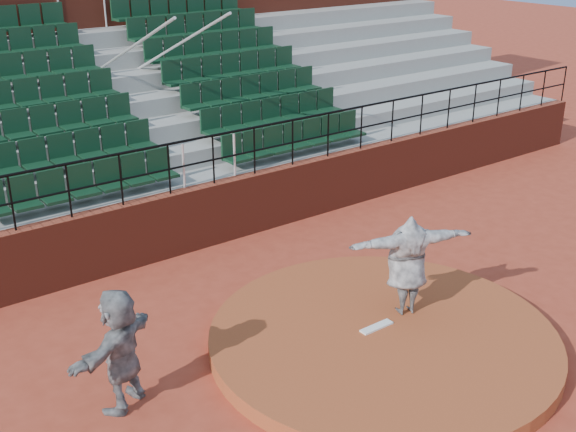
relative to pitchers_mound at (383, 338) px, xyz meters
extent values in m
plane|color=#A53A25|center=(0.00, 0.00, -0.12)|extent=(90.00, 90.00, 0.00)
cylinder|color=#A04623|center=(0.00, 0.00, 0.00)|extent=(5.50, 5.50, 0.25)
cube|color=white|center=(0.00, 0.15, 0.14)|extent=(0.60, 0.15, 0.03)
cube|color=maroon|center=(0.00, 5.00, 0.53)|extent=(24.00, 0.30, 1.30)
cylinder|color=black|center=(0.00, 5.00, 2.17)|extent=(24.00, 0.05, 0.05)
cylinder|color=black|center=(0.00, 5.00, 1.68)|extent=(24.00, 0.04, 0.04)
cylinder|color=black|center=(-4.00, 5.00, 1.67)|extent=(0.04, 0.04, 1.00)
cylinder|color=black|center=(-3.00, 5.00, 1.67)|extent=(0.04, 0.04, 1.00)
cylinder|color=black|center=(-2.00, 5.00, 1.67)|extent=(0.04, 0.04, 1.00)
cylinder|color=black|center=(-1.00, 5.00, 1.67)|extent=(0.04, 0.04, 1.00)
cylinder|color=black|center=(0.00, 5.00, 1.67)|extent=(0.04, 0.04, 1.00)
cylinder|color=black|center=(1.00, 5.00, 1.67)|extent=(0.04, 0.04, 1.00)
cylinder|color=black|center=(2.00, 5.00, 1.67)|extent=(0.04, 0.04, 1.00)
cylinder|color=black|center=(3.00, 5.00, 1.67)|extent=(0.04, 0.04, 1.00)
cylinder|color=black|center=(4.00, 5.00, 1.67)|extent=(0.04, 0.04, 1.00)
cylinder|color=black|center=(5.00, 5.00, 1.67)|extent=(0.04, 0.04, 1.00)
cylinder|color=black|center=(6.00, 5.00, 1.67)|extent=(0.04, 0.04, 1.00)
cylinder|color=black|center=(7.00, 5.00, 1.67)|extent=(0.04, 0.04, 1.00)
cylinder|color=black|center=(8.00, 5.00, 1.67)|extent=(0.04, 0.04, 1.00)
cylinder|color=black|center=(9.00, 5.00, 1.67)|extent=(0.04, 0.04, 1.00)
cylinder|color=black|center=(10.00, 5.00, 1.67)|extent=(0.04, 0.04, 1.00)
cylinder|color=black|center=(11.00, 5.00, 1.67)|extent=(0.04, 0.04, 1.00)
cylinder|color=black|center=(12.00, 5.00, 1.67)|extent=(0.04, 0.04, 1.00)
cube|color=gray|center=(0.00, 5.58, 0.53)|extent=(24.00, 0.85, 1.30)
cube|color=#11331E|center=(-2.53, 5.59, 1.54)|extent=(3.85, 0.48, 0.72)
cube|color=#11331E|center=(2.53, 5.59, 1.54)|extent=(3.85, 0.48, 0.72)
cube|color=gray|center=(0.00, 6.43, 0.73)|extent=(24.00, 0.85, 1.70)
cube|color=#11331E|center=(-2.53, 6.44, 1.94)|extent=(3.85, 0.48, 0.72)
cube|color=#11331E|center=(2.53, 6.44, 1.94)|extent=(3.85, 0.48, 0.72)
cube|color=gray|center=(0.00, 7.28, 0.93)|extent=(24.00, 0.85, 2.10)
cube|color=#11331E|center=(-2.53, 7.29, 2.33)|extent=(3.85, 0.48, 0.72)
cube|color=#11331E|center=(2.53, 7.29, 2.33)|extent=(3.85, 0.48, 0.72)
cube|color=gray|center=(0.00, 8.12, 1.12)|extent=(24.00, 0.85, 2.50)
cube|color=#11331E|center=(-2.53, 8.13, 2.73)|extent=(3.85, 0.48, 0.72)
cube|color=#11331E|center=(2.53, 8.13, 2.73)|extent=(3.85, 0.48, 0.72)
cube|color=gray|center=(0.00, 8.97, 1.33)|extent=(24.00, 0.85, 2.90)
cube|color=#11331E|center=(-2.53, 8.98, 3.14)|extent=(3.85, 0.48, 0.72)
cube|color=#11331E|center=(2.53, 8.98, 3.14)|extent=(3.85, 0.48, 0.72)
cube|color=gray|center=(0.00, 9.82, 1.52)|extent=(24.00, 0.85, 3.30)
cube|color=#11331E|center=(2.53, 9.83, 3.53)|extent=(3.85, 0.48, 0.72)
cube|color=gray|center=(0.00, 10.68, 1.73)|extent=(24.00, 0.85, 3.70)
cube|color=#11331E|center=(2.53, 10.69, 3.94)|extent=(3.85, 0.48, 0.72)
cylinder|color=silver|center=(-0.60, 8.12, 3.28)|extent=(0.06, 5.97, 2.46)
cylinder|color=silver|center=(0.60, 8.12, 3.28)|extent=(0.06, 5.97, 2.46)
cube|color=maroon|center=(0.00, 12.60, 3.43)|extent=(24.00, 3.00, 7.10)
imported|color=black|center=(0.73, 0.27, 0.98)|extent=(2.17, 1.28, 1.71)
imported|color=black|center=(-3.91, 1.07, 0.77)|extent=(1.70, 1.27, 1.78)
camera|label=1|loc=(-7.09, -6.95, 6.14)|focal=45.00mm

